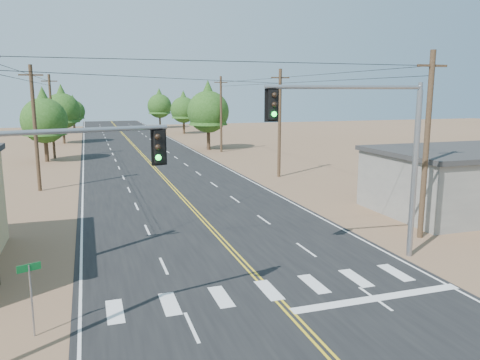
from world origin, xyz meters
name	(u,v)px	position (x,y,z in m)	size (l,w,h in m)	color
road	(173,187)	(0.00, 30.00, 0.01)	(15.00, 200.00, 0.02)	black
utility_pole_left_mid	(35,128)	(-10.50, 32.00, 5.12)	(1.80, 0.30, 10.00)	#4C3826
utility_pole_left_far	(52,116)	(-10.50, 52.00, 5.12)	(1.80, 0.30, 10.00)	#4C3826
utility_pole_right_near	(426,145)	(10.50, 12.00, 5.12)	(1.80, 0.30, 10.00)	#4C3826
utility_pole_right_mid	(280,122)	(10.50, 32.00, 5.12)	(1.80, 0.30, 10.00)	#4C3826
utility_pole_right_far	(221,114)	(10.50, 52.00, 5.12)	(1.80, 0.30, 10.00)	#4C3826
signal_mast_left	(36,204)	(-8.10, 5.69, 4.69)	(5.70, 1.62, 6.93)	gray
signal_mast_right	(374,141)	(5.81, 9.87, 5.66)	(7.51, 0.95, 8.30)	gray
street_sign	(31,288)	(-8.59, 7.05, 1.66)	(0.70, 0.30, 2.48)	gray
tree_left_near	(44,116)	(-11.17, 49.45, 5.26)	(5.16, 5.16, 8.60)	#3F2D1E
tree_left_mid	(62,107)	(-10.11, 70.02, 5.64)	(5.53, 5.53, 9.22)	#3F2D1E
tree_left_far	(73,109)	(-9.00, 91.92, 4.63)	(4.54, 4.54, 7.57)	#3F2D1E
tree_right_near	(208,107)	(9.47, 54.90, 5.87)	(5.76, 5.76, 9.60)	#3F2D1E
tree_right_mid	(183,107)	(11.43, 81.95, 5.13)	(5.03, 5.03, 8.39)	#3F2D1E
tree_right_far	(159,104)	(9.27, 98.58, 5.49)	(5.39, 5.39, 8.98)	#3F2D1E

